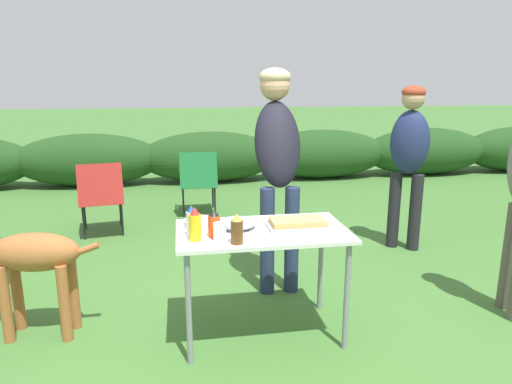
% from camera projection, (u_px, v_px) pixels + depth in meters
% --- Properties ---
extents(ground_plane, '(60.00, 60.00, 0.00)m').
position_uv_depth(ground_plane, '(262.00, 333.00, 3.11)').
color(ground_plane, '#3D6B2D').
extents(shrub_hedge, '(14.40, 0.90, 0.86)m').
position_uv_depth(shrub_hedge, '(210.00, 157.00, 7.83)').
color(shrub_hedge, '#1E4219').
rests_on(shrub_hedge, ground).
extents(folding_table, '(1.10, 0.64, 0.74)m').
position_uv_depth(folding_table, '(262.00, 241.00, 2.96)').
color(folding_table, silver).
rests_on(folding_table, ground).
extents(food_tray, '(0.40, 0.22, 0.06)m').
position_uv_depth(food_tray, '(298.00, 223.00, 2.99)').
color(food_tray, '#9E9EA3').
rests_on(food_tray, folding_table).
extents(plate_stack, '(0.23, 0.23, 0.04)m').
position_uv_depth(plate_stack, '(201.00, 223.00, 3.01)').
color(plate_stack, white).
rests_on(plate_stack, folding_table).
extents(mixing_bowl, '(0.25, 0.25, 0.07)m').
position_uv_depth(mixing_bowl, '(237.00, 223.00, 2.96)').
color(mixing_bowl, '#99B2CC').
rests_on(mixing_bowl, folding_table).
extents(paper_cup_stack, '(0.08, 0.08, 0.11)m').
position_uv_depth(paper_cup_stack, '(220.00, 232.00, 2.72)').
color(paper_cup_stack, white).
rests_on(paper_cup_stack, folding_table).
extents(beer_bottle, '(0.07, 0.07, 0.18)m').
position_uv_depth(beer_bottle, '(237.00, 230.00, 2.66)').
color(beer_bottle, brown).
rests_on(beer_bottle, folding_table).
extents(hot_sauce_bottle, '(0.08, 0.08, 0.17)m').
position_uv_depth(hot_sauce_bottle, '(214.00, 224.00, 2.78)').
color(hot_sauce_bottle, '#CC4214').
rests_on(hot_sauce_bottle, folding_table).
extents(mustard_bottle, '(0.07, 0.07, 0.21)m').
position_uv_depth(mustard_bottle, '(195.00, 225.00, 2.71)').
color(mustard_bottle, yellow).
rests_on(mustard_bottle, folding_table).
extents(mayo_bottle, '(0.07, 0.07, 0.19)m').
position_uv_depth(mayo_bottle, '(192.00, 221.00, 2.81)').
color(mayo_bottle, silver).
rests_on(mayo_bottle, folding_table).
extents(standing_person_with_beanie, '(0.37, 0.51, 1.78)m').
position_uv_depth(standing_person_with_beanie, '(277.00, 151.00, 3.60)').
color(standing_person_with_beanie, '#232D4C').
rests_on(standing_person_with_beanie, ground).
extents(standing_person_in_dark_puffer, '(0.47, 0.44, 1.64)m').
position_uv_depth(standing_person_in_dark_puffer, '(409.00, 151.00, 4.50)').
color(standing_person_in_dark_puffer, black).
rests_on(standing_person_in_dark_puffer, ground).
extents(dog, '(0.92, 0.33, 0.78)m').
position_uv_depth(dog, '(27.00, 259.00, 2.97)').
color(dog, '#9E5B2D').
rests_on(dog, ground).
extents(camp_chair_green_behind_table, '(0.49, 0.59, 0.83)m').
position_uv_depth(camp_chair_green_behind_table, '(198.00, 179.00, 5.82)').
color(camp_chair_green_behind_table, '#19602D').
rests_on(camp_chair_green_behind_table, ground).
extents(camp_chair_near_hedge, '(0.56, 0.66, 0.83)m').
position_uv_depth(camp_chair_near_hedge, '(101.00, 195.00, 5.01)').
color(camp_chair_near_hedge, maroon).
rests_on(camp_chair_near_hedge, ground).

